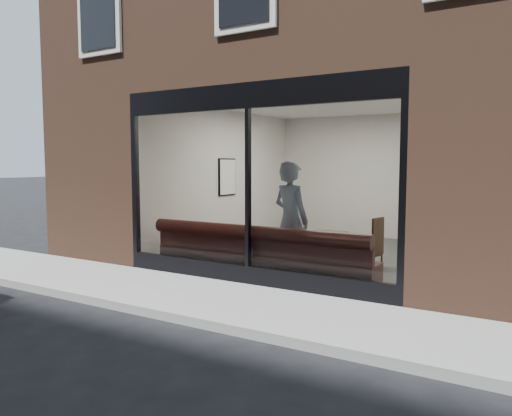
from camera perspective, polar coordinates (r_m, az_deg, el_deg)
The scene contains 20 objects.
ground at distance 6.57m, azimuth -10.68°, elevation -12.18°, with size 120.00×120.00×0.00m, color black.
sidewalk_near at distance 7.31m, azimuth -5.35°, elevation -10.27°, with size 40.00×2.00×0.01m, color gray.
kerb_near at distance 6.51m, azimuth -10.99°, elevation -11.78°, with size 40.00×0.10×0.12m, color gray.
host_building_pier_left at distance 14.95m, azimuth -0.93°, elevation 3.81°, with size 2.50×12.00×3.20m, color brown.
host_building_backfill at distance 16.21m, azimuth 16.23°, elevation 3.71°, with size 5.00×6.00×3.20m, color brown.
cafe_floor at distance 10.70m, azimuth 7.58°, elevation -5.27°, with size 6.00×6.00×0.00m, color #2D2D30.
cafe_ceiling at distance 10.60m, azimuth 7.79°, elevation 11.83°, with size 6.00×6.00×0.00m, color white.
cafe_wall_back at distance 13.33m, azimuth 12.85°, elevation 3.52°, with size 5.00×5.00×0.00m, color silver.
cafe_wall_left at distance 11.75m, azimuth -3.53°, elevation 3.44°, with size 6.00×6.00×0.00m, color silver.
cafe_wall_right at distance 9.81m, azimuth 21.16°, elevation 2.77°, with size 6.00×6.00×0.00m, color silver.
storefront_kick at distance 8.11m, azimuth -0.89°, elevation -7.65°, with size 5.00×0.10×0.30m, color black.
storefront_header at distance 7.98m, azimuth -0.92°, elevation 12.73°, with size 5.00×0.10×0.40m, color black.
storefront_mullion at distance 7.92m, azimuth -0.91°, elevation 2.28°, with size 0.06×0.10×2.50m, color black.
storefront_glass at distance 7.90m, azimuth -1.02°, elevation 2.27°, with size 4.80×4.80×0.00m, color white.
banquette at distance 8.43m, azimuth 0.57°, elevation -6.64°, with size 4.00×0.55×0.45m, color #391614.
person at distance 8.35m, azimuth 4.02°, elevation -1.41°, with size 0.73×0.48×1.99m, color #91A8C3.
cafe_table_left at distance 9.78m, azimuth -6.70°, elevation -1.98°, with size 0.62×0.62×0.04m, color black.
cafe_table_right at distance 8.69m, azimuth 8.10°, elevation -2.89°, with size 0.58×0.58×0.04m, color black.
cafe_chair_right at distance 9.62m, azimuth 12.71°, elevation -5.20°, with size 0.38×0.38×0.04m, color black.
wall_poster at distance 11.76m, azimuth -3.25°, elevation 3.56°, with size 0.02×0.61×0.81m, color white.
Camera 1 is at (4.21, -4.65, 1.94)m, focal length 35.00 mm.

